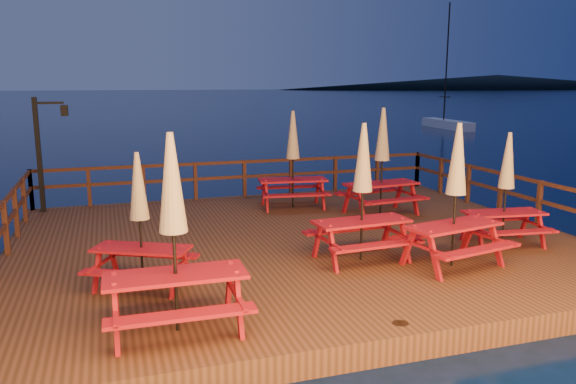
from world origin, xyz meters
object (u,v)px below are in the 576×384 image
(sailboat, at_px, (447,124))
(picnic_table_0, at_px, (362,190))
(picnic_table_1, at_px, (293,158))
(picnic_table_2, at_px, (456,193))
(lamp_post, at_px, (45,144))

(sailboat, height_order, picnic_table_0, sailboat)
(sailboat, relative_size, picnic_table_1, 3.88)
(sailboat, xyz_separation_m, picnic_table_1, (-21.89, -25.72, 1.42))
(picnic_table_2, bearing_deg, lamp_post, 125.24)
(picnic_table_0, bearing_deg, picnic_table_1, 83.88)
(lamp_post, relative_size, picnic_table_2, 1.13)
(sailboat, height_order, picnic_table_1, sailboat)
(lamp_post, distance_m, sailboat, 37.19)
(picnic_table_0, relative_size, picnic_table_2, 0.99)
(sailboat, xyz_separation_m, picnic_table_0, (-22.10, -30.51, 1.43))
(picnic_table_1, bearing_deg, picnic_table_2, -69.12)
(picnic_table_0, relative_size, picnic_table_1, 1.01)
(lamp_post, xyz_separation_m, sailboat, (28.19, 24.18, -1.86))
(picnic_table_0, xyz_separation_m, picnic_table_1, (0.21, 4.79, -0.01))
(picnic_table_2, bearing_deg, picnic_table_0, 139.13)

